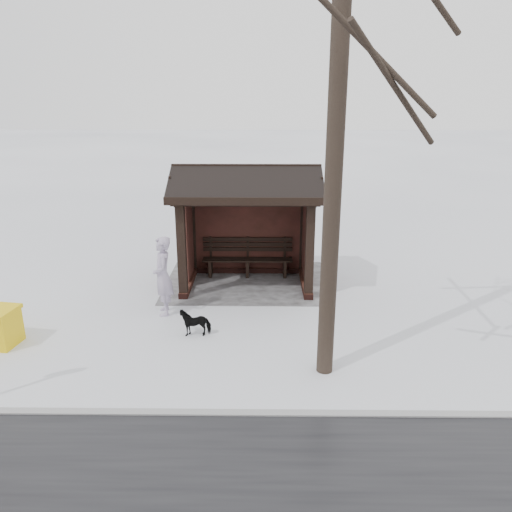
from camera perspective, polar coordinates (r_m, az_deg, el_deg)
The scene contains 6 objects.
ground at distance 12.91m, azimuth -1.04°, elevation -3.27°, with size 120.00×120.00×0.00m, color white.
kerb at distance 8.04m, azimuth -2.23°, elevation -17.55°, with size 120.00×0.15×0.06m, color gray.
trampled_patch at distance 13.10m, azimuth -1.01°, elevation -2.92°, with size 4.20×3.20×0.02m, color gray.
bus_shelter at distance 12.45m, azimuth -1.07°, elevation 6.33°, with size 3.60×2.40×3.09m.
pedestrian at distance 11.12m, azimuth -10.60°, elevation -2.27°, with size 0.65×0.43×1.78m, color #A79AB4.
dog at distance 10.32m, azimuth -6.95°, elevation -7.48°, with size 0.29×0.63×0.53m, color black.
Camera 1 is at (-0.38, 12.03, 4.67)m, focal length 35.00 mm.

